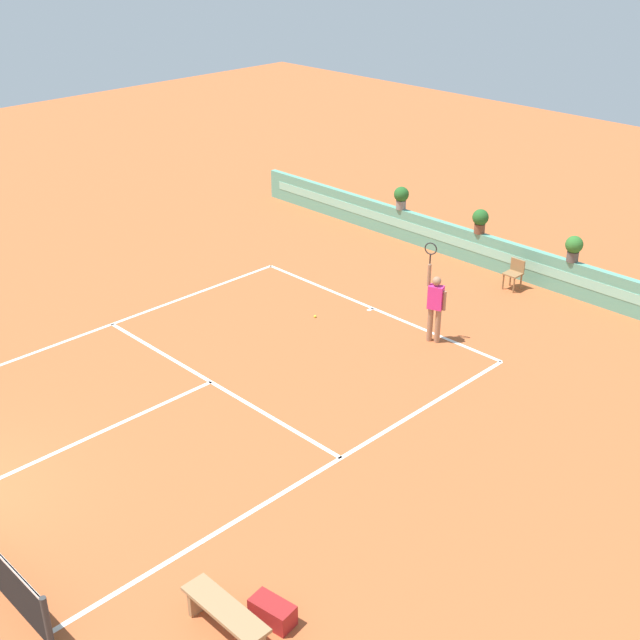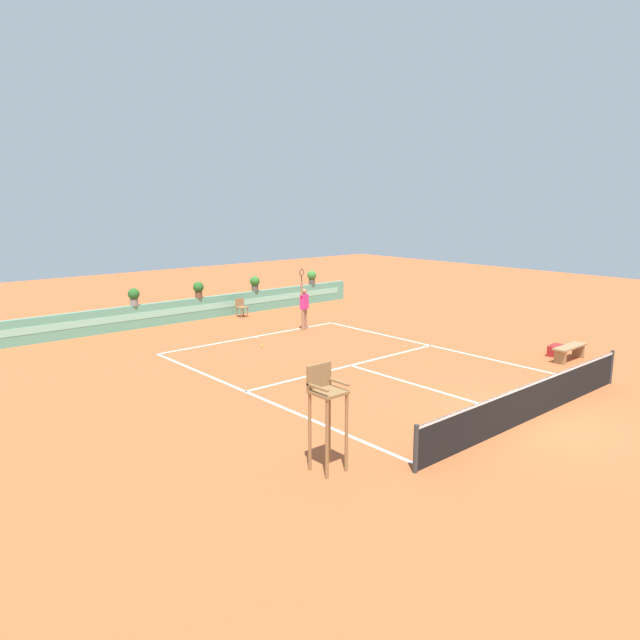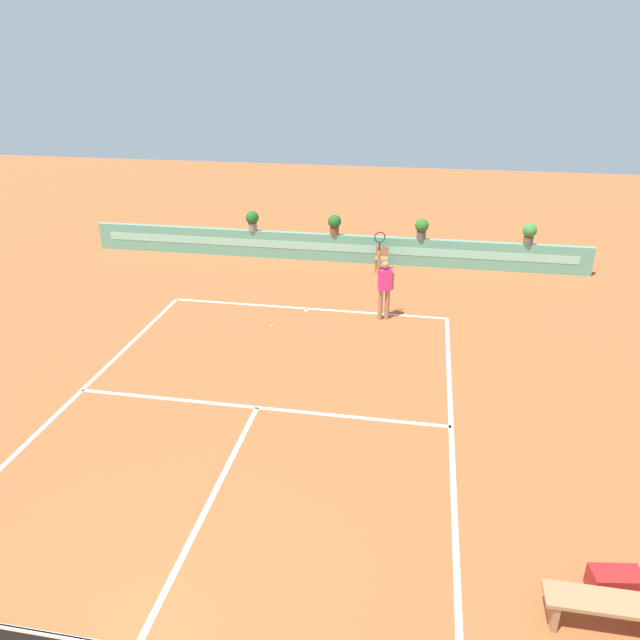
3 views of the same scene
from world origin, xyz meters
name	(u,v)px [view 3 (image 3 of 3)]	position (x,y,z in m)	size (l,w,h in m)	color
ground_plane	(252,418)	(0.00, 6.00, 0.00)	(60.00, 60.00, 0.00)	#B2562D
court_lines	(261,400)	(0.00, 6.72, 0.00)	(8.32, 11.94, 0.01)	white
back_wall_barrier	(331,248)	(0.00, 16.39, 0.50)	(18.00, 0.21, 1.00)	#599E84
ball_kid_chair	(382,257)	(1.90, 15.66, 0.48)	(0.44, 0.44, 0.85)	olive
bench_courtside	(606,607)	(5.97, 2.01, 0.38)	(1.60, 0.44, 0.51)	#99754C
gear_bag	(615,582)	(6.28, 2.66, 0.18)	(0.70, 0.36, 0.36)	maroon
tennis_player	(384,285)	(2.30, 11.56, 1.05)	(0.59, 0.33, 2.58)	#9E7051
tennis_ball_near_baseline	(272,327)	(-0.70, 10.40, 0.03)	(0.07, 0.07, 0.07)	#CCE033
potted_plant_right	(422,227)	(3.20, 16.39, 1.41)	(0.48, 0.48, 0.72)	#514C47
potted_plant_centre	(335,223)	(0.13, 16.39, 1.41)	(0.48, 0.48, 0.72)	brown
potted_plant_left	(252,219)	(-2.91, 16.39, 1.41)	(0.48, 0.48, 0.72)	gray
potted_plant_far_right	(529,232)	(6.81, 16.39, 1.41)	(0.48, 0.48, 0.72)	#514C47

